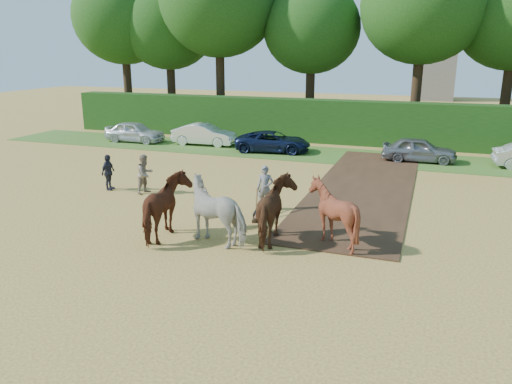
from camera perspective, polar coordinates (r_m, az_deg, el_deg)
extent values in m
plane|color=gold|center=(18.16, 4.48, -4.62)|extent=(120.00, 120.00, 0.00)
cube|color=#472D1C|center=(24.45, 12.21, 0.55)|extent=(4.50, 17.00, 0.05)
cube|color=#38601E|center=(31.40, 11.24, 3.96)|extent=(50.00, 5.00, 0.03)
cube|color=#14380F|center=(35.55, 12.48, 7.70)|extent=(46.00, 1.60, 3.00)
imported|color=tan|center=(23.36, -12.55, 2.03)|extent=(0.88, 1.02, 1.80)
imported|color=#242531|center=(24.35, -16.54, 2.16)|extent=(0.47, 1.01, 1.68)
imported|color=#602818|center=(17.51, -10.24, -1.79)|extent=(1.60, 2.78, 2.21)
imported|color=beige|center=(17.10, -4.08, -2.00)|extent=(2.47, 2.21, 2.21)
imported|color=#4F3118|center=(16.89, 2.31, -2.20)|extent=(1.60, 2.78, 2.21)
imported|color=maroon|center=(16.90, 8.77, -2.37)|extent=(2.09, 2.27, 2.22)
cube|color=black|center=(19.40, 0.43, -2.63)|extent=(0.52, 1.00, 0.37)
cube|color=brown|center=(18.75, 0.10, -2.70)|extent=(0.34, 1.47, 0.11)
cylinder|color=brown|center=(19.86, 0.06, -0.99)|extent=(0.38, 1.04, 0.78)
cylinder|color=brown|center=(19.79, 1.39, -1.06)|extent=(0.09, 1.07, 0.78)
imported|color=gray|center=(20.37, 1.05, 0.46)|extent=(0.74, 0.54, 1.85)
imported|color=silver|center=(36.86, -13.69, 6.70)|extent=(4.32, 1.74, 1.47)
imported|color=silver|center=(34.84, -5.91, 6.55)|extent=(4.52, 1.72, 1.47)
imported|color=#131C3C|center=(32.30, 1.95, 5.77)|extent=(5.06, 2.81, 1.34)
imported|color=gray|center=(30.91, 18.14, 4.63)|extent=(4.31, 1.89, 1.44)
cylinder|color=#382616|center=(45.77, -14.39, 11.14)|extent=(0.70, 0.70, 5.85)
ellipsoid|color=#163F11|center=(45.71, -14.94, 18.73)|extent=(8.40, 8.40, 7.73)
cylinder|color=#382616|center=(44.13, -9.60, 10.95)|extent=(0.70, 0.70, 5.40)
ellipsoid|color=#163F11|center=(44.02, -9.95, 18.26)|extent=(7.80, 7.80, 7.18)
cylinder|color=#382616|center=(40.98, -4.07, 11.55)|extent=(0.70, 0.70, 6.53)
ellipsoid|color=#163F11|center=(41.02, -4.27, 20.94)|extent=(9.20, 9.20, 8.46)
cylinder|color=#382616|center=(40.23, 6.16, 10.46)|extent=(0.70, 0.70, 5.17)
ellipsoid|color=#163F11|center=(40.09, 6.40, 18.11)|extent=(7.40, 7.40, 6.81)
cylinder|color=#382616|center=(38.12, 17.77, 10.18)|extent=(0.70, 0.70, 6.08)
ellipsoid|color=#163F11|center=(38.09, 18.60, 19.58)|extent=(8.60, 8.60, 7.91)
cylinder|color=#382616|center=(39.88, 26.56, 9.18)|extent=(0.70, 0.70, 5.62)
cube|color=slate|center=(71.47, 19.87, 13.52)|extent=(5.00, 5.00, 9.00)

